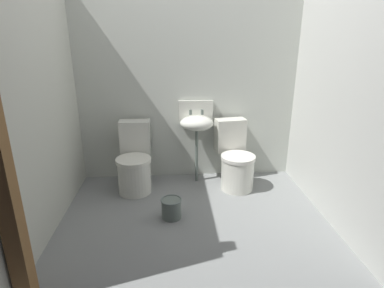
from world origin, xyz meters
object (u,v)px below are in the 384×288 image
object	(u,v)px
toilet_left	(135,163)
toilet_right	(235,161)
sink	(197,122)
bucket	(171,208)

from	to	relation	value
toilet_left	toilet_right	distance (m)	1.19
toilet_left	sink	world-z (taller)	sink
toilet_right	sink	world-z (taller)	sink
toilet_left	sink	size ratio (longest dim) A/B	0.79
toilet_left	sink	distance (m)	0.88
toilet_right	sink	xyz separation A→B (m)	(-0.45, 0.19, 0.43)
sink	toilet_right	bearing A→B (deg)	-22.69
toilet_right	bucket	xyz separation A→B (m)	(-0.77, -0.66, -0.21)
sink	bucket	xyz separation A→B (m)	(-0.32, -0.85, -0.65)
toilet_left	toilet_right	xyz separation A→B (m)	(1.19, 0.00, 0.00)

